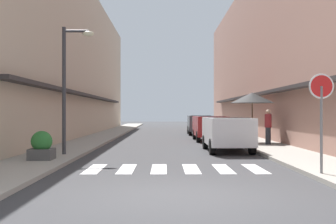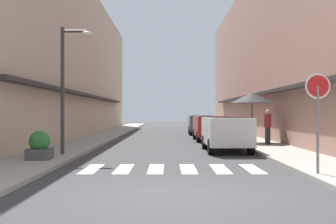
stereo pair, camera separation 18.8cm
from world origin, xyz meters
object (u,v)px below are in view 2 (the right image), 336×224
Objects in this scene: round_street_sign at (318,97)px; cafe_umbrella at (252,98)px; parked_car_far at (201,123)px; planter_corner at (40,146)px; pedestrian_walking_near at (268,126)px; parked_car_near at (226,130)px; street_lamp at (68,75)px; parked_car_mid at (210,125)px.

cafe_umbrella is (0.61, 11.39, 0.37)m from round_street_sign.
cafe_umbrella is at bearing -78.71° from parked_car_far.
parked_car_far is at bearing 69.36° from planter_corner.
planter_corner is at bearing 95.76° from pedestrian_walking_near.
parked_car_far is at bearing 90.00° from parked_car_near.
planter_corner is at bearing -106.00° from street_lamp.
round_street_sign is at bearing -86.38° from parked_car_far.
round_street_sign is 0.98× the size of cafe_umbrella.
parked_car_near is 1.56× the size of cafe_umbrella.
planter_corner is (-8.69, -8.18, -1.89)m from cafe_umbrella.
street_lamp reaches higher than cafe_umbrella.
cafe_umbrella is at bearing -13.28° from pedestrian_walking_near.
parked_car_far is 21.19m from round_street_sign.
cafe_umbrella reaches higher than parked_car_far.
parked_car_far is at bearing 90.00° from parked_car_mid.
pedestrian_walking_near is (2.41, 2.62, 0.10)m from parked_car_near.
cafe_umbrella reaches higher than parked_car_mid.
cafe_umbrella is (1.94, -9.72, 1.53)m from parked_car_far.
parked_car_mid is at bearing 95.38° from round_street_sign.
cafe_umbrella reaches higher than pedestrian_walking_near.
street_lamp is (-6.23, -9.18, 2.15)m from parked_car_mid.
street_lamp reaches higher than parked_car_mid.
parked_car_far is (0.00, 6.94, -0.00)m from parked_car_mid.
parked_car_mid is 1.62× the size of cafe_umbrella.
pedestrian_walking_near is at bearing 29.40° from street_lamp.
street_lamp reaches higher than planter_corner.
round_street_sign reaches higher than parked_car_far.
planter_corner is 0.56× the size of pedestrian_walking_near.
parked_car_far is at bearing 101.29° from cafe_umbrella.
street_lamp is 10.39m from cafe_umbrella.
parked_car_mid is 4.94m from pedestrian_walking_near.
parked_car_near reaches higher than planter_corner.
street_lamp is (-6.23, -2.25, 2.15)m from parked_car_near.
parked_car_near is at bearing 107.17° from pedestrian_walking_near.
parked_car_mid reaches higher than planter_corner.
pedestrian_walking_near is at bearing -73.00° from cafe_umbrella.
street_lamp is (-6.23, -16.11, 2.15)m from parked_car_far.
parked_car_near is at bearing -90.00° from parked_car_far.
street_lamp reaches higher than parked_car_near.
parked_car_mid is at bearing -1.09° from pedestrian_walking_near.
round_street_sign is at bearing -21.65° from planter_corner.
planter_corner is (-0.51, -1.79, -2.51)m from street_lamp.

